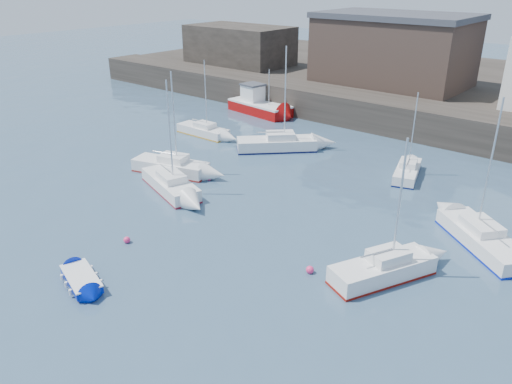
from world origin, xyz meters
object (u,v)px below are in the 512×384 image
Objects in this scene: sailboat_d at (483,238)px; sailboat_e at (203,130)px; buoy_mid at (310,273)px; fishing_boat at (258,104)px; blue_dinghy at (81,279)px; sailboat_f at (407,171)px; sailboat_c at (383,269)px; buoy_far at (209,180)px; sailboat_h at (277,144)px; buoy_near at (127,243)px; sailboat_a at (171,166)px; sailboat_b at (171,184)px.

sailboat_d is 27.92m from sailboat_e.
fishing_boat is at bearing 134.38° from buoy_mid.
sailboat_d is 1.19× the size of sailboat_e.
sailboat_f is (6.36, 24.21, 0.13)m from blue_dinghy.
blue_dinghy is 0.39× the size of sailboat_d.
sailboat_c is (11.35, 10.24, 0.25)m from blue_dinghy.
sailboat_d is at bearing 8.87° from buoy_far.
buoy_mid is 1.03× the size of buoy_far.
buoy_near is at bearing -79.68° from sailboat_h.
sailboat_e is 19.82m from sailboat_f.
sailboat_e reaches higher than fishing_boat.
sailboat_c is 7.25m from sailboat_d.
sailboat_a is at bearing 121.88° from blue_dinghy.
fishing_boat is 1.10× the size of sailboat_e.
buoy_mid is (8.20, 8.27, -0.33)m from blue_dinghy.
sailboat_a reaches higher than sailboat_e.
buoy_mid is (-6.01, -8.63, -0.52)m from sailboat_d.
sailboat_c reaches higher than blue_dinghy.
sailboat_a is at bearing 125.25° from buoy_near.
buoy_near is (11.52, -17.61, -0.47)m from sailboat_e.
sailboat_d is at bearing -26.88° from fishing_boat.
fishing_boat is at bearing 118.89° from buoy_far.
sailboat_f is (19.66, 2.51, -0.01)m from sailboat_e.
sailboat_f reaches higher than buoy_far.
buoy_mid is at bearing -45.62° from fishing_boat.
sailboat_d is 20.27m from sailboat_h.
sailboat_a is at bearing -70.98° from fishing_boat.
sailboat_b is 12.05m from sailboat_h.
fishing_boat is 19.92× the size of buoy_near.
sailboat_d is 10.53m from buoy_mid.
sailboat_a is 17.07m from buoy_mid.
sailboat_b is 1.25× the size of sailboat_f.
sailboat_b is at bearing 169.77° from buoy_mid.
buoy_far is (9.66, -17.51, -0.97)m from fishing_boat.
buoy_near is at bearing 113.52° from blue_dinghy.
buoy_near is (3.74, -6.65, -0.53)m from sailboat_b.
sailboat_f is (20.84, -7.23, -0.52)m from fishing_boat.
sailboat_a reaches higher than buoy_mid.
buoy_far is at bearing -42.47° from sailboat_e.
sailboat_d is at bearing -42.95° from sailboat_f.
fishing_boat is 19.30× the size of buoy_far.
sailboat_b is at bearing -41.95° from sailboat_a.
sailboat_b is 17.96m from sailboat_f.
blue_dinghy is 25.03m from sailboat_f.
fishing_boat reaches higher than blue_dinghy.
sailboat_d is at bearing -16.88° from sailboat_h.
buoy_near is 10.82m from buoy_mid.
sailboat_h reaches higher than fishing_boat.
blue_dinghy is 0.42× the size of fishing_boat.
blue_dinghy is at bearing -58.12° from sailboat_a.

